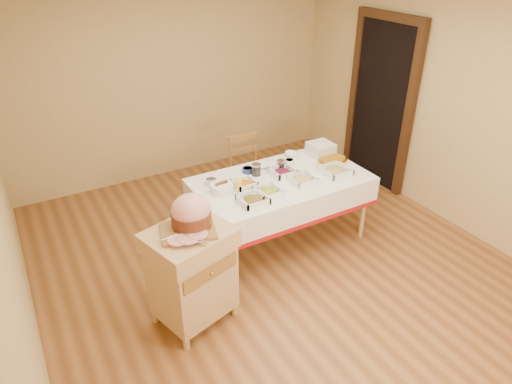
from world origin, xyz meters
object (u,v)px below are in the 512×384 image
at_px(dining_chair, 248,172).
at_px(brass_platter, 333,160).
at_px(preserve_jar_left, 256,170).
at_px(preserve_jar_right, 281,166).
at_px(mustard_bottle, 239,185).
at_px(ham_on_board, 191,215).
at_px(butcher_cart, 192,271).
at_px(plate_stack, 321,149).
at_px(bread_basket, 222,188).
at_px(dining_table, 281,192).

xyz_separation_m(dining_chair, brass_platter, (0.66, -0.77, 0.31)).
distance_m(preserve_jar_left, preserve_jar_right, 0.29).
bearing_deg(mustard_bottle, brass_platter, 3.29).
relative_size(dining_chair, ham_on_board, 2.01).
bearing_deg(brass_platter, ham_on_board, -161.10).
bearing_deg(brass_platter, preserve_jar_right, 168.45).
relative_size(ham_on_board, mustard_bottle, 2.80).
xyz_separation_m(dining_chair, mustard_bottle, (-0.56, -0.84, 0.36)).
bearing_deg(dining_chair, mustard_bottle, -123.90).
relative_size(butcher_cart, ham_on_board, 2.04).
height_order(butcher_cart, ham_on_board, ham_on_board).
height_order(butcher_cart, preserve_jar_left, butcher_cart).
height_order(preserve_jar_left, plate_stack, plate_stack).
relative_size(bread_basket, plate_stack, 0.88).
xyz_separation_m(butcher_cart, bread_basket, (0.65, 0.72, 0.28)).
xyz_separation_m(dining_table, plate_stack, (0.71, 0.27, 0.23)).
height_order(bread_basket, plate_stack, plate_stack).
height_order(preserve_jar_left, brass_platter, preserve_jar_left).
relative_size(preserve_jar_right, plate_stack, 0.44).
distance_m(ham_on_board, bread_basket, 0.95).
bearing_deg(preserve_jar_left, ham_on_board, -142.32).
xyz_separation_m(preserve_jar_left, plate_stack, (0.90, 0.07, 0.01)).
bearing_deg(plate_stack, brass_platter, -89.47).
bearing_deg(mustard_bottle, plate_stack, 13.60).
bearing_deg(dining_chair, bread_basket, -133.44).
height_order(preserve_jar_right, mustard_bottle, mustard_bottle).
relative_size(butcher_cart, bread_basket, 4.02).
bearing_deg(ham_on_board, butcher_cart, -141.95).
bearing_deg(ham_on_board, bread_basket, 48.88).
bearing_deg(dining_table, bread_basket, 175.11).
xyz_separation_m(preserve_jar_right, bread_basket, (-0.77, -0.12, -0.01)).
distance_m(butcher_cart, mustard_bottle, 1.07).
relative_size(ham_on_board, bread_basket, 1.97).
distance_m(mustard_bottle, bread_basket, 0.18).
xyz_separation_m(butcher_cart, ham_on_board, (0.05, 0.04, 0.53)).
relative_size(butcher_cart, mustard_bottle, 5.70).
bearing_deg(butcher_cart, bread_basket, 48.23).
bearing_deg(preserve_jar_right, dining_chair, 94.26).
bearing_deg(preserve_jar_left, mustard_bottle, -145.14).
xyz_separation_m(preserve_jar_left, brass_platter, (0.90, -0.15, -0.04)).
height_order(butcher_cart, preserve_jar_right, butcher_cart).
bearing_deg(mustard_bottle, preserve_jar_left, 34.86).
bearing_deg(ham_on_board, plate_stack, 24.55).
bearing_deg(dining_chair, ham_on_board, -132.36).
relative_size(dining_chair, plate_stack, 3.49).
height_order(plate_stack, brass_platter, plate_stack).
height_order(preserve_jar_right, brass_platter, preserve_jar_right).
xyz_separation_m(dining_table, preserve_jar_right, (0.10, 0.17, 0.21)).
xyz_separation_m(butcher_cart, mustard_bottle, (0.80, 0.64, 0.31)).
xyz_separation_m(dining_table, ham_on_board, (-1.26, -0.63, 0.45)).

